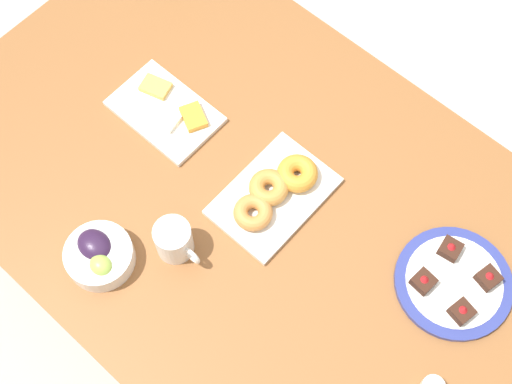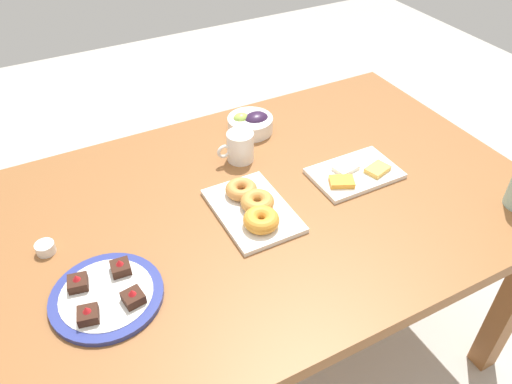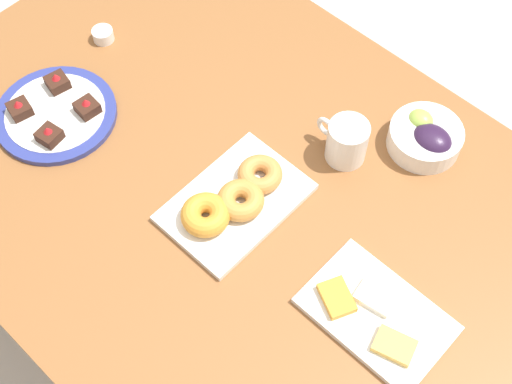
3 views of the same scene
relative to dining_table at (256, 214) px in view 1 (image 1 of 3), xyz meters
name	(u,v)px [view 1 (image 1 of 3)]	position (x,y,z in m)	size (l,w,h in m)	color
ground_plane	(256,293)	(0.00, 0.00, -0.65)	(6.00, 6.00, 0.00)	#B7B2A8
dining_table	(256,214)	(0.00, 0.00, 0.00)	(1.60, 1.00, 0.74)	brown
coffee_mug	(174,240)	(-0.05, -0.21, 0.13)	(0.12, 0.08, 0.09)	white
grape_bowl	(99,255)	(-0.16, -0.34, 0.12)	(0.15, 0.15, 0.07)	white
cheese_platter	(166,111)	(-0.32, 0.03, 0.10)	(0.26, 0.17, 0.03)	white
croissant_platter	(275,192)	(0.03, 0.03, 0.11)	(0.19, 0.28, 0.05)	white
dessert_plate	(454,282)	(0.46, 0.14, 0.10)	(0.26, 0.26, 0.05)	navy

